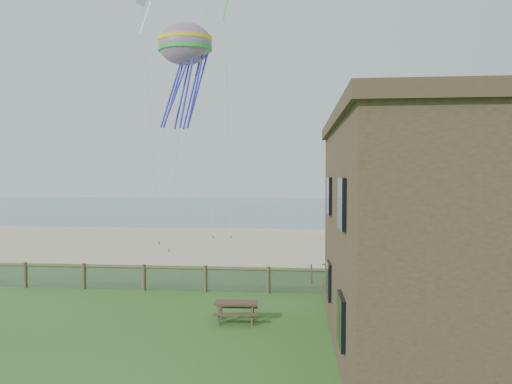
# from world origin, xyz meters

# --- Properties ---
(ground) EXTENTS (160.00, 160.00, 0.00)m
(ground) POSITION_xyz_m (0.00, 0.00, 0.00)
(ground) COLOR #325B1F
(ground) RESTS_ON ground
(sand_beach) EXTENTS (72.00, 20.00, 0.02)m
(sand_beach) POSITION_xyz_m (0.00, 22.00, 0.00)
(sand_beach) COLOR #B9B086
(sand_beach) RESTS_ON ground
(ocean) EXTENTS (160.00, 68.00, 0.02)m
(ocean) POSITION_xyz_m (0.00, 66.00, 0.00)
(ocean) COLOR slate
(ocean) RESTS_ON ground
(chainlink_fence) EXTENTS (36.20, 0.20, 1.25)m
(chainlink_fence) POSITION_xyz_m (0.00, 6.00, 0.55)
(chainlink_fence) COLOR #493D29
(chainlink_fence) RESTS_ON ground
(motel_deck) EXTENTS (15.00, 2.00, 0.50)m
(motel_deck) POSITION_xyz_m (13.00, 5.00, 0.25)
(motel_deck) COLOR brown
(motel_deck) RESTS_ON ground
(picnic_table) EXTENTS (1.64, 1.27, 0.68)m
(picnic_table) POSITION_xyz_m (2.04, 1.69, 0.34)
(picnic_table) COLOR brown
(picnic_table) RESTS_ON ground
(octopus_kite) EXTENTS (4.16, 3.52, 7.27)m
(octopus_kite) POSITION_xyz_m (-2.90, 14.00, 12.16)
(octopus_kite) COLOR #FF4728
(kite_white) EXTENTS (2.03, 1.69, 2.65)m
(kite_white) POSITION_xyz_m (-6.52, 16.40, 17.31)
(kite_white) COLOR white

